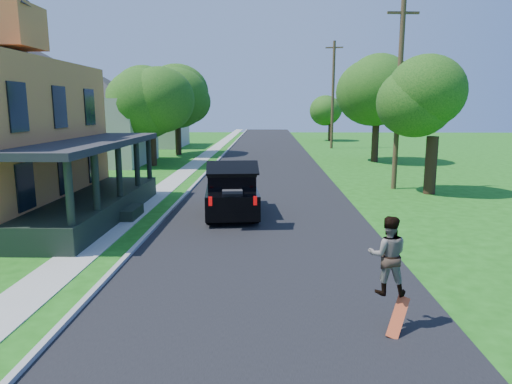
{
  "coord_description": "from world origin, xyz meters",
  "views": [
    {
      "loc": [
        0.1,
        -11.75,
        4.4
      ],
      "look_at": [
        -0.29,
        3.0,
        1.65
      ],
      "focal_mm": 32.0,
      "sensor_mm": 36.0,
      "label": 1
    }
  ],
  "objects_px": {
    "black_suv": "(232,192)",
    "skateboarder": "(388,255)",
    "utility_pole_near": "(399,95)",
    "tree_right_near": "(434,99)"
  },
  "relations": [
    {
      "from": "skateboarder",
      "to": "utility_pole_near",
      "type": "height_order",
      "value": "utility_pole_near"
    },
    {
      "from": "black_suv",
      "to": "skateboarder",
      "type": "height_order",
      "value": "black_suv"
    },
    {
      "from": "skateboarder",
      "to": "utility_pole_near",
      "type": "relative_size",
      "value": 0.16
    },
    {
      "from": "utility_pole_near",
      "to": "skateboarder",
      "type": "bearing_deg",
      "value": -109.69
    },
    {
      "from": "skateboarder",
      "to": "tree_right_near",
      "type": "distance_m",
      "value": 16.11
    },
    {
      "from": "black_suv",
      "to": "skateboarder",
      "type": "relative_size",
      "value": 3.4
    },
    {
      "from": "tree_right_near",
      "to": "utility_pole_near",
      "type": "height_order",
      "value": "utility_pole_near"
    },
    {
      "from": "black_suv",
      "to": "tree_right_near",
      "type": "xyz_separation_m",
      "value": [
        9.78,
        4.81,
        3.87
      ]
    },
    {
      "from": "skateboarder",
      "to": "black_suv",
      "type": "bearing_deg",
      "value": -61.05
    },
    {
      "from": "skateboarder",
      "to": "tree_right_near",
      "type": "height_order",
      "value": "tree_right_near"
    }
  ]
}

